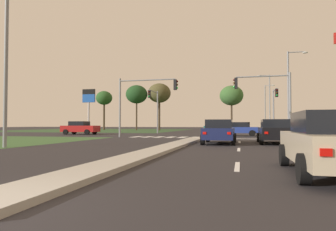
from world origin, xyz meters
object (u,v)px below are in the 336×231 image
at_px(car_beige_third, 332,143).
at_px(street_lamp_second, 290,89).
at_px(traffic_signal_near_left, 141,95).
at_px(car_black_second, 275,131).
at_px(treeline_near, 104,98).
at_px(treeline_second, 137,94).
at_px(car_blue_near, 239,129).
at_px(treeline_third, 159,93).
at_px(traffic_signal_far_right, 275,103).
at_px(street_lamp_third, 269,100).
at_px(street_lamp_fourth, 266,105).
at_px(car_red_fourth, 80,128).
at_px(car_teal_sixth, 210,127).
at_px(pedestrian_at_median, 215,125).
at_px(car_maroon_seventh, 214,126).
at_px(traffic_signal_near_right, 268,93).
at_px(traffic_signal_far_left, 155,104).
at_px(car_navy_fifth, 219,131).
at_px(street_lamp_near, 7,47).
at_px(treeline_fourth, 231,96).

distance_m(car_beige_third, street_lamp_second, 26.77).
bearing_deg(traffic_signal_near_left, car_black_second, -29.42).
height_order(treeline_near, treeline_second, treeline_second).
bearing_deg(treeline_near, car_blue_near, -43.56).
height_order(car_blue_near, treeline_third, treeline_third).
distance_m(traffic_signal_far_right, traffic_signal_near_left, 17.61).
distance_m(traffic_signal_far_right, street_lamp_third, 17.46).
bearing_deg(street_lamp_fourth, car_black_second, -93.76).
bearing_deg(treeline_second, car_beige_third, -65.28).
relative_size(car_blue_near, car_red_fourth, 0.93).
bearing_deg(car_teal_sixth, street_lamp_fourth, -141.64).
bearing_deg(car_blue_near, treeline_second, 39.63).
bearing_deg(car_teal_sixth, pedestrian_at_median, 98.40).
distance_m(car_maroon_seventh, traffic_signal_near_right, 41.50).
distance_m(car_beige_third, traffic_signal_far_left, 33.26).
height_order(car_blue_near, car_teal_sixth, car_teal_sixth).
height_order(car_teal_sixth, treeline_near, treeline_near).
relative_size(traffic_signal_far_left, treeline_near, 0.68).
height_order(car_navy_fifth, treeline_near, treeline_near).
distance_m(car_beige_third, treeline_second, 54.81).
height_order(street_lamp_fourth, pedestrian_at_median, street_lamp_fourth).
relative_size(car_maroon_seventh, street_lamp_fourth, 0.44).
bearing_deg(traffic_signal_far_right, street_lamp_near, -123.27).
bearing_deg(traffic_signal_near_left, traffic_signal_far_right, 42.07).
xyz_separation_m(car_teal_sixth, traffic_signal_near_left, (-3.29, -30.76, 3.18)).
xyz_separation_m(car_red_fourth, treeline_third, (2.75, 26.21, 6.79)).
bearing_deg(traffic_signal_near_right, traffic_signal_far_left, 138.94).
distance_m(street_lamp_near, street_lamp_fourth, 55.23).
height_order(street_lamp_fourth, treeline_second, street_lamp_fourth).
bearing_deg(traffic_signal_near_left, treeline_fourth, 76.68).
xyz_separation_m(pedestrian_at_median, treeline_third, (-12.67, 16.53, 6.42)).
xyz_separation_m(car_black_second, street_lamp_fourth, (3.00, 45.71, 4.49)).
height_order(traffic_signal_far_right, street_lamp_third, street_lamp_third).
bearing_deg(street_lamp_near, street_lamp_second, 49.93).
distance_m(car_red_fourth, treeline_third, 27.21).
bearing_deg(car_maroon_seventh, treeline_second, 33.20).
relative_size(traffic_signal_near_left, treeline_fourth, 0.67).
bearing_deg(street_lamp_fourth, treeline_near, -170.80).
relative_size(car_teal_sixth, treeline_fourth, 0.54).
bearing_deg(traffic_signal_near_left, treeline_near, 120.80).
bearing_deg(street_lamp_third, street_lamp_near, -112.06).
relative_size(car_beige_third, car_maroon_seventh, 1.07).
bearing_deg(street_lamp_third, car_black_second, -94.32).
relative_size(street_lamp_near, pedestrian_at_median, 5.68).
distance_m(street_lamp_second, street_lamp_third, 21.46).
distance_m(car_black_second, street_lamp_second, 14.96).
height_order(car_beige_third, car_navy_fifth, car_beige_third).
relative_size(traffic_signal_near_left, pedestrian_at_median, 3.36).
xyz_separation_m(street_lamp_near, pedestrian_at_median, (8.69, 28.94, -4.23)).
relative_size(car_blue_near, street_lamp_third, 0.41).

